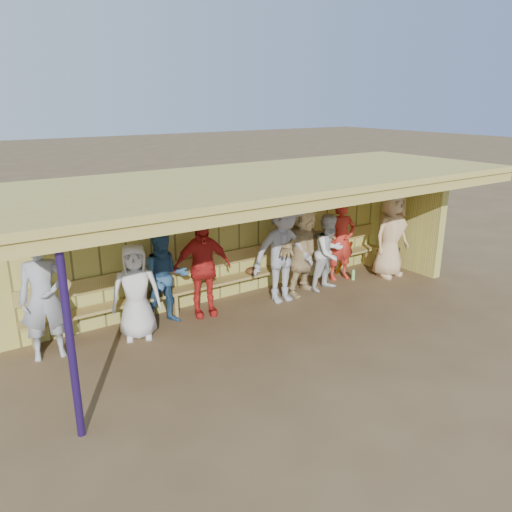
{
  "coord_description": "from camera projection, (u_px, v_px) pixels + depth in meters",
  "views": [
    {
      "loc": [
        -4.65,
        -6.52,
        3.68
      ],
      "look_at": [
        0.0,
        0.35,
        1.05
      ],
      "focal_mm": 35.0,
      "sensor_mm": 36.0,
      "label": 1
    }
  ],
  "objects": [
    {
      "name": "player_d",
      "position": [
        202.0,
        268.0,
        8.63
      ],
      "size": [
        1.09,
        0.63,
        1.75
      ],
      "primitive_type": "imported",
      "rotation": [
        0.0,
        0.0,
        -0.21
      ],
      "color": "red",
      "rests_on": "ground"
    },
    {
      "name": "player_f",
      "position": [
        303.0,
        248.0,
        9.62
      ],
      "size": [
        1.8,
        1.0,
        1.85
      ],
      "primitive_type": "imported",
      "rotation": [
        0.0,
        0.0,
        0.28
      ],
      "color": "#D5B377",
      "rests_on": "ground"
    },
    {
      "name": "player_c",
      "position": [
        165.0,
        278.0,
        8.32
      ],
      "size": [
        0.92,
        0.79,
        1.62
      ],
      "primitive_type": "imported",
      "rotation": [
        0.0,
        0.0,
        -0.25
      ],
      "color": "#2F5782",
      "rests_on": "ground"
    },
    {
      "name": "dugout_structure",
      "position": [
        263.0,
        214.0,
        8.98
      ],
      "size": [
        8.8,
        3.2,
        2.5
      ],
      "color": "#BDB351",
      "rests_on": "ground"
    },
    {
      "name": "player_a",
      "position": [
        44.0,
        298.0,
        7.17
      ],
      "size": [
        0.73,
        0.53,
        1.86
      ],
      "primitive_type": "imported",
      "rotation": [
        0.0,
        0.0,
        -0.13
      ],
      "color": "#9C9FA5",
      "rests_on": "ground"
    },
    {
      "name": "ground",
      "position": [
        267.0,
        318.0,
        8.74
      ],
      "size": [
        90.0,
        90.0,
        0.0
      ],
      "primitive_type": "plane",
      "color": "brown",
      "rests_on": "ground"
    },
    {
      "name": "player_e",
      "position": [
        283.0,
        251.0,
        9.2
      ],
      "size": [
        1.34,
        0.85,
        1.97
      ],
      "primitive_type": "imported",
      "rotation": [
        0.0,
        0.0,
        -0.1
      ],
      "color": "#9A99A1",
      "rests_on": "ground"
    },
    {
      "name": "bench",
      "position": [
        233.0,
        272.0,
        9.46
      ],
      "size": [
        7.6,
        0.34,
        0.93
      ],
      "color": "tan",
      "rests_on": "ground"
    },
    {
      "name": "player_b",
      "position": [
        136.0,
        292.0,
        7.82
      ],
      "size": [
        0.89,
        0.73,
        1.57
      ],
      "primitive_type": "imported",
      "rotation": [
        0.0,
        0.0,
        -0.35
      ],
      "color": "silver",
      "rests_on": "ground"
    },
    {
      "name": "dugout_equipment",
      "position": [
        214.0,
        281.0,
        9.11
      ],
      "size": [
        5.83,
        0.62,
        0.8
      ],
      "color": "#C36316",
      "rests_on": "ground"
    },
    {
      "name": "player_extra",
      "position": [
        329.0,
        252.0,
        9.84
      ],
      "size": [
        0.82,
        0.68,
        1.55
      ],
      "primitive_type": "imported",
      "rotation": [
        0.0,
        0.0,
        0.13
      ],
      "color": "silver",
      "rests_on": "ground"
    },
    {
      "name": "player_h",
      "position": [
        391.0,
        235.0,
        10.57
      ],
      "size": [
        0.91,
        0.6,
        1.84
      ],
      "primitive_type": "imported",
      "rotation": [
        0.0,
        0.0,
        0.02
      ],
      "color": "tan",
      "rests_on": "ground"
    },
    {
      "name": "player_g",
      "position": [
        342.0,
        240.0,
        10.41
      ],
      "size": [
        0.68,
        0.5,
        1.69
      ],
      "primitive_type": "imported",
      "rotation": [
        0.0,
        0.0,
        -0.17
      ],
      "color": "red",
      "rests_on": "ground"
    }
  ]
}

